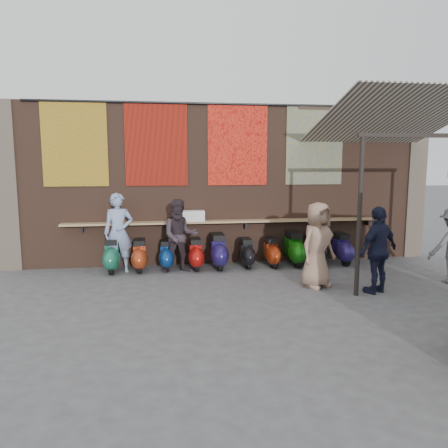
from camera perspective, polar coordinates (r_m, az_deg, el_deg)
name	(u,v)px	position (r m, az deg, el deg)	size (l,w,h in m)	color
ground	(245,291)	(8.91, 2.70, -8.73)	(70.00, 70.00, 0.00)	#474749
brick_wall	(224,185)	(11.20, 0.05, 5.16)	(10.00, 0.40, 4.00)	brown
pier_left	(9,186)	(11.62, -26.30, 4.43)	(0.50, 0.50, 4.00)	#4C4238
pier_right	(412,183)	(13.04, 23.36, 4.92)	(0.50, 0.50, 4.00)	#4C4238
eating_counter	(227,221)	(10.92, 0.34, 0.34)	(8.00, 0.32, 0.05)	#9E7A51
shelf_box	(191,216)	(10.77, -4.30, 1.05)	(0.64, 0.30, 0.27)	white
tapestry_redgold	(75,144)	(11.01, -18.91, 9.88)	(1.50, 0.02, 2.00)	maroon
tapestry_sun	(156,144)	(10.84, -8.83, 10.25)	(1.50, 0.02, 2.00)	red
tapestry_orange	(238,145)	(11.03, 1.79, 10.31)	(1.50, 0.02, 2.00)	red
tapestry_multi	(315,145)	(11.55, 11.75, 10.05)	(1.50, 0.02, 2.00)	#245185
hang_rail	(226,104)	(11.04, 0.24, 15.41)	(0.06, 0.06, 9.50)	black
scooter_stool_0	(112,255)	(10.64, -14.40, -3.99)	(0.37, 0.83, 0.79)	#1A694D
scooter_stool_1	(140,255)	(10.59, -10.95, -4.05)	(0.35, 0.79, 0.75)	#9F3415
scooter_stool_2	(166,255)	(10.64, -7.54, -4.03)	(0.33, 0.74, 0.70)	navy
scooter_stool_3	(196,254)	(10.59, -3.72, -3.94)	(0.35, 0.78, 0.74)	#AA110D
scooter_stool_4	(218,251)	(10.64, -0.76, -3.59)	(0.40, 0.88, 0.84)	#1E1551
scooter_stool_5	(247,253)	(10.78, 2.96, -3.81)	(0.33, 0.74, 0.70)	black
scooter_stool_6	(272,252)	(10.92, 6.23, -3.69)	(0.33, 0.74, 0.70)	maroon
scooter_stool_7	(294,249)	(11.08, 9.16, -3.24)	(0.39, 0.88, 0.83)	#11610D
scooter_stool_8	(316,248)	(11.33, 11.87, -3.08)	(0.39, 0.87, 0.82)	black
scooter_stool_9	(342,249)	(11.51, 15.14, -3.13)	(0.37, 0.82, 0.78)	navy
diner_left	(119,233)	(10.53, -13.61, -1.10)	(0.68, 0.45, 1.87)	#8293BE
diner_right	(180,236)	(10.26, -5.79, -1.57)	(0.84, 0.65, 1.72)	#32262E
shopper_navy	(378,250)	(9.11, 19.50, -3.23)	(1.01, 0.42, 1.73)	#171A34
shopper_tan	(318,245)	(9.19, 12.12, -2.70)	(0.87, 0.56, 1.77)	#94725E
awning_canvas	(392,118)	(10.65, 21.10, 12.81)	(3.20, 3.40, 0.03)	beige
awning_ledger	(360,108)	(12.10, 17.38, 14.27)	(3.30, 0.08, 0.12)	#33261C
awning_header	(432,135)	(9.34, 25.56, 10.40)	(3.00, 0.08, 0.08)	black
awning_post_left	(359,217)	(8.69, 17.27, 0.93)	(0.09, 0.09, 3.10)	black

